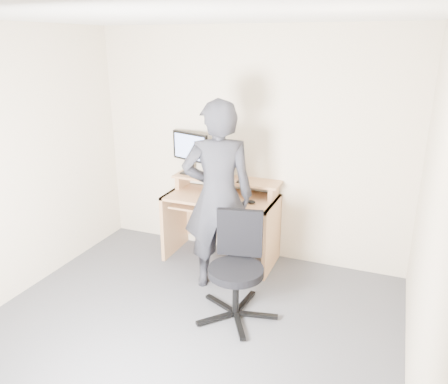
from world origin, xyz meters
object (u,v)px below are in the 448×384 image
Objects in this scene: monitor at (190,149)px; office_chair at (237,262)px; desk at (224,211)px; person at (218,197)px.

monitor is 1.59m from office_chair.
desk is 0.64× the size of person.
desk is 1.31× the size of office_chair.
monitor is 0.26× the size of person.
office_chair is at bearing -62.22° from desk.
desk is at bearing 106.21° from office_chair.
person reaches higher than monitor.
monitor is at bearing 169.71° from desk.
monitor is at bearing -70.80° from person.
desk is 0.71m from person.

